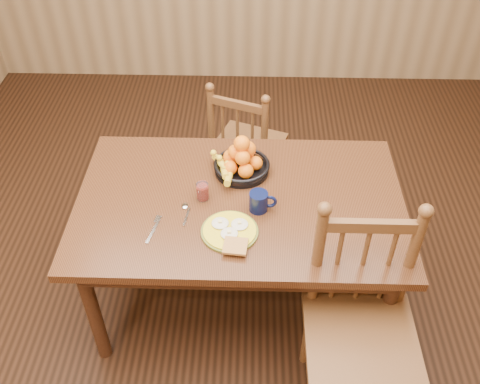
{
  "coord_description": "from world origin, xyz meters",
  "views": [
    {
      "loc": [
        0.05,
        -1.91,
        2.52
      ],
      "look_at": [
        0.0,
        0.0,
        0.8
      ],
      "focal_mm": 40.0,
      "sensor_mm": 36.0,
      "label": 1
    }
  ],
  "objects_px": {
    "chair_near": "(360,326)",
    "breakfast_plate": "(230,231)",
    "coffee_mug": "(259,201)",
    "chair_far": "(246,146)",
    "fruit_bowl": "(241,162)",
    "dining_table": "(240,212)"
  },
  "relations": [
    {
      "from": "dining_table",
      "to": "breakfast_plate",
      "type": "height_order",
      "value": "breakfast_plate"
    },
    {
      "from": "chair_near",
      "to": "breakfast_plate",
      "type": "xyz_separation_m",
      "value": [
        -0.58,
        0.33,
        0.24
      ]
    },
    {
      "from": "coffee_mug",
      "to": "chair_far",
      "type": "bearing_deg",
      "value": 95.12
    },
    {
      "from": "chair_far",
      "to": "breakfast_plate",
      "type": "bearing_deg",
      "value": 107.74
    },
    {
      "from": "fruit_bowl",
      "to": "chair_far",
      "type": "bearing_deg",
      "value": 88.4
    },
    {
      "from": "dining_table",
      "to": "chair_far",
      "type": "distance_m",
      "value": 0.86
    },
    {
      "from": "chair_near",
      "to": "fruit_bowl",
      "type": "xyz_separation_m",
      "value": [
        -0.55,
        0.77,
        0.29
      ]
    },
    {
      "from": "dining_table",
      "to": "chair_near",
      "type": "xyz_separation_m",
      "value": [
        0.54,
        -0.55,
        -0.14
      ]
    },
    {
      "from": "chair_near",
      "to": "breakfast_plate",
      "type": "height_order",
      "value": "chair_near"
    },
    {
      "from": "chair_far",
      "to": "fruit_bowl",
      "type": "distance_m",
      "value": 0.72
    },
    {
      "from": "fruit_bowl",
      "to": "dining_table",
      "type": "bearing_deg",
      "value": -89.1
    },
    {
      "from": "dining_table",
      "to": "coffee_mug",
      "type": "bearing_deg",
      "value": -34.48
    },
    {
      "from": "chair_far",
      "to": "chair_near",
      "type": "xyz_separation_m",
      "value": [
        0.53,
        -1.38,
        0.07
      ]
    },
    {
      "from": "chair_near",
      "to": "dining_table",
      "type": "bearing_deg",
      "value": 134.34
    },
    {
      "from": "chair_far",
      "to": "fruit_bowl",
      "type": "bearing_deg",
      "value": 109.01
    },
    {
      "from": "coffee_mug",
      "to": "fruit_bowl",
      "type": "relative_size",
      "value": 0.41
    },
    {
      "from": "breakfast_plate",
      "to": "chair_far",
      "type": "bearing_deg",
      "value": 87.14
    },
    {
      "from": "dining_table",
      "to": "coffee_mug",
      "type": "xyz_separation_m",
      "value": [
        0.09,
        -0.06,
        0.14
      ]
    },
    {
      "from": "chair_near",
      "to": "coffee_mug",
      "type": "relative_size",
      "value": 8.04
    },
    {
      "from": "breakfast_plate",
      "to": "fruit_bowl",
      "type": "relative_size",
      "value": 0.9
    },
    {
      "from": "coffee_mug",
      "to": "fruit_bowl",
      "type": "distance_m",
      "value": 0.3
    },
    {
      "from": "chair_far",
      "to": "coffee_mug",
      "type": "relative_size",
      "value": 6.93
    }
  ]
}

